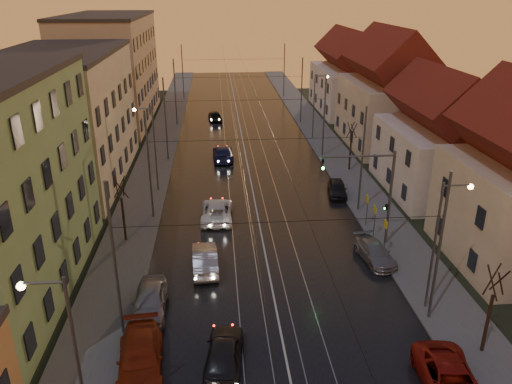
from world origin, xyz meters
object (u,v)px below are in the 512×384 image
object	(u,v)px
street_lamp_1	(441,234)
parked_right_2	(337,189)
traffic_light_mast	(377,187)
driving_car_4	(215,116)
driving_car_1	(205,259)
parked_left_3	(150,301)
street_lamp_3	(317,100)
driving_car_2	(217,211)
parked_right_0	(451,382)
driving_car_0	(224,352)
parked_left_2	(140,357)
street_lamp_2	(151,140)
driving_car_3	(223,153)
street_lamp_0	(67,348)
parked_right_1	(375,252)

from	to	relation	value
street_lamp_1	parked_right_2	xyz separation A→B (m)	(-1.50, 17.53, -4.21)
traffic_light_mast	driving_car_4	bearing A→B (deg)	106.49
driving_car_1	parked_left_3	size ratio (longest dim) A/B	1.00
street_lamp_3	driving_car_2	distance (m)	26.18
street_lamp_3	driving_car_4	world-z (taller)	street_lamp_3
driving_car_1	parked_right_0	world-z (taller)	driving_car_1
driving_car_0	parked_left_2	distance (m)	4.11
street_lamp_2	driving_car_1	xyz separation A→B (m)	(4.88, -14.47, -4.12)
street_lamp_2	driving_car_3	bearing A→B (deg)	52.93
driving_car_0	parked_left_3	distance (m)	6.35
street_lamp_3	parked_right_0	xyz separation A→B (m)	(-1.87, -42.70, -4.14)
street_lamp_1	driving_car_3	distance (m)	31.20
street_lamp_0	street_lamp_3	xyz separation A→B (m)	(18.21, 44.00, 0.00)
driving_car_3	parked_right_0	bearing A→B (deg)	103.85
street_lamp_2	parked_left_3	bearing A→B (deg)	-84.71
driving_car_1	parked_right_2	size ratio (longest dim) A/B	1.18
parked_right_1	parked_left_3	bearing A→B (deg)	-169.75
street_lamp_2	parked_right_0	distance (m)	31.58
street_lamp_0	parked_left_3	size ratio (longest dim) A/B	1.72
driving_car_3	street_lamp_0	bearing A→B (deg)	78.23
traffic_light_mast	driving_car_2	xyz separation A→B (m)	(-11.35, 5.35, -3.86)
street_lamp_2	driving_car_0	size ratio (longest dim) A/B	1.78
driving_car_4	parked_left_3	bearing A→B (deg)	79.01
driving_car_2	parked_right_0	xyz separation A→B (m)	(10.60, -20.05, 0.01)
driving_car_1	traffic_light_mast	bearing A→B (deg)	-171.71
street_lamp_2	driving_car_2	xyz separation A→B (m)	(5.75, -6.65, -4.15)
street_lamp_0	parked_right_1	world-z (taller)	street_lamp_0
street_lamp_0	parked_right_0	world-z (taller)	street_lamp_0
driving_car_2	parked_right_2	bearing A→B (deg)	-156.85
street_lamp_1	parked_left_3	size ratio (longest dim) A/B	1.72
parked_left_3	parked_right_1	world-z (taller)	parked_left_3
street_lamp_1	parked_right_0	size ratio (longest dim) A/B	1.49
street_lamp_3	parked_right_2	size ratio (longest dim) A/B	2.03
street_lamp_0	parked_right_0	size ratio (longest dim) A/B	1.49
street_lamp_2	street_lamp_1	bearing A→B (deg)	-47.68
street_lamp_0	street_lamp_3	bearing A→B (deg)	67.52
driving_car_1	driving_car_3	xyz separation A→B (m)	(1.65, 23.11, 0.00)
street_lamp_3	driving_car_0	xyz separation A→B (m)	(-12.25, -39.84, -4.12)
street_lamp_0	parked_left_3	xyz separation A→B (m)	(1.77, 8.93, -4.09)
street_lamp_2	parked_right_2	bearing A→B (deg)	-8.41
driving_car_4	parked_left_3	distance (m)	45.54
parked_right_0	parked_right_1	bearing A→B (deg)	94.38
parked_left_3	parked_right_0	distance (m)	16.45
street_lamp_3	parked_left_3	xyz separation A→B (m)	(-16.44, -35.07, -4.09)
street_lamp_0	driving_car_4	distance (m)	54.76
street_lamp_0	parked_left_3	world-z (taller)	street_lamp_0
street_lamp_2	parked_right_2	xyz separation A→B (m)	(16.70, -2.47, -4.21)
parked_left_2	driving_car_4	bearing A→B (deg)	80.06
driving_car_2	driving_car_3	world-z (taller)	driving_car_3
street_lamp_0	parked_left_2	world-z (taller)	street_lamp_0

